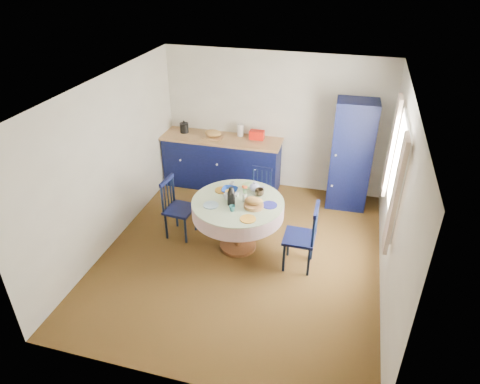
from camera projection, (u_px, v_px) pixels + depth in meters
The scene contains 17 objects.
floor at pixel (241, 254), 6.40m from camera, with size 4.50×4.50×0.00m, color black.
ceiling at pixel (242, 90), 5.14m from camera, with size 4.50×4.50×0.00m, color white.
wall_back at pixel (274, 122), 7.65m from camera, with size 4.00×0.02×2.50m, color silver.
wall_left at pixel (109, 163), 6.23m from camera, with size 0.02×4.50×2.50m, color silver.
wall_right at pixel (396, 201), 5.32m from camera, with size 0.02×4.50×2.50m, color silver.
window at pixel (395, 170), 5.44m from camera, with size 0.10×1.74×1.45m.
kitchen_counter at pixel (222, 161), 7.99m from camera, with size 2.20×0.70×1.22m.
pantry_cabinet at pixel (351, 156), 7.14m from camera, with size 0.69×0.51×1.91m.
dining_table at pixel (238, 209), 6.21m from camera, with size 1.34×1.34×1.09m.
chair_left at pixel (177, 207), 6.61m from camera, with size 0.45×0.46×0.97m.
chair_far at pixel (259, 192), 7.15m from camera, with size 0.40×0.38×0.84m.
chair_right at pixel (303, 236), 5.92m from camera, with size 0.43×0.45×1.01m.
mug_a at pixel (227, 197), 6.17m from camera, with size 0.12×0.12×0.09m, color silver.
mug_b at pixel (232, 208), 5.91m from camera, with size 0.09×0.09×0.08m, color #2C6F71.
mug_c at pixel (260, 192), 6.27m from camera, with size 0.14×0.14×0.11m, color black.
mug_d at pixel (232, 184), 6.50m from camera, with size 0.09×0.09×0.08m, color silver.
cobalt_bowl at pixel (230, 190), 6.36m from camera, with size 0.24×0.24×0.06m, color navy.
Camera 1 is at (1.33, -4.89, 4.03)m, focal length 32.00 mm.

